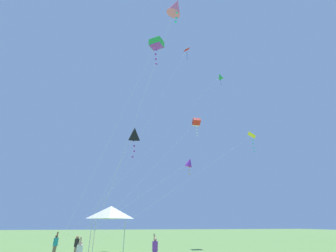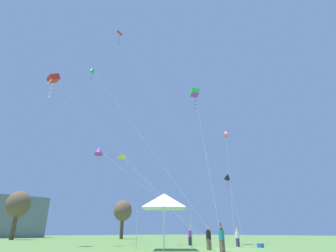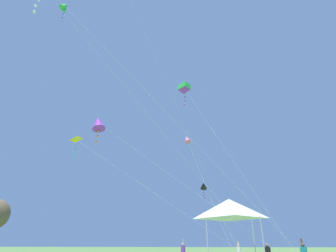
{
  "view_description": "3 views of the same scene",
  "coord_description": "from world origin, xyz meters",
  "px_view_note": "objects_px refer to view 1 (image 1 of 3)",
  "views": [
    {
      "loc": [
        21.05,
        4.23,
        2.53
      ],
      "look_at": [
        1.59,
        7.8,
        11.21
      ],
      "focal_mm": 24.0,
      "sensor_mm": 36.0,
      "label": 1
    },
    {
      "loc": [
        -19.48,
        -13.17,
        1.27
      ],
      "look_at": [
        -1.65,
        4.97,
        11.61
      ],
      "focal_mm": 28.0,
      "sensor_mm": 36.0,
      "label": 2
    },
    {
      "loc": [
        -21.98,
        4.4,
        1.63
      ],
      "look_at": [
        -1.58,
        7.23,
        10.87
      ],
      "focal_mm": 28.0,
      "sensor_mm": 36.0,
      "label": 3
    }
  ],
  "objects_px": {
    "kite_green_diamond_7": "(220,77)",
    "kite_yellow_delta_4": "(252,136)",
    "festival_tent": "(111,212)",
    "kite_green_box_6": "(156,44)",
    "person_purple_shirt": "(155,249)",
    "person_teal_shirt": "(55,244)",
    "person_black_shirt": "(76,245)",
    "kite_purple_diamond_0": "(189,163)",
    "kite_black_diamond_1": "(134,134)",
    "kite_pink_diamond_2": "(176,7)",
    "kite_red_box_5": "(196,122)",
    "kite_red_delta_3": "(186,51)"
  },
  "relations": [
    {
      "from": "festival_tent",
      "to": "person_teal_shirt",
      "type": "height_order",
      "value": "festival_tent"
    },
    {
      "from": "kite_yellow_delta_4",
      "to": "kite_green_box_6",
      "type": "xyz_separation_m",
      "value": [
        3.49,
        -10.71,
        7.46
      ]
    },
    {
      "from": "person_purple_shirt",
      "to": "person_teal_shirt",
      "type": "relative_size",
      "value": 1.0
    },
    {
      "from": "person_black_shirt",
      "to": "festival_tent",
      "type": "bearing_deg",
      "value": 157.62
    },
    {
      "from": "person_purple_shirt",
      "to": "kite_black_diamond_1",
      "type": "xyz_separation_m",
      "value": [
        4.92,
        -2.06,
        6.66
      ]
    },
    {
      "from": "kite_black_diamond_1",
      "to": "kite_green_box_6",
      "type": "height_order",
      "value": "kite_green_box_6"
    },
    {
      "from": "kite_red_delta_3",
      "to": "person_purple_shirt",
      "type": "bearing_deg",
      "value": -34.31
    },
    {
      "from": "person_purple_shirt",
      "to": "person_teal_shirt",
      "type": "bearing_deg",
      "value": 9.3
    },
    {
      "from": "kite_green_diamond_7",
      "to": "kite_yellow_delta_4",
      "type": "bearing_deg",
      "value": -0.97
    },
    {
      "from": "festival_tent",
      "to": "kite_purple_diamond_0",
      "type": "height_order",
      "value": "kite_purple_diamond_0"
    },
    {
      "from": "person_teal_shirt",
      "to": "kite_red_delta_3",
      "type": "relative_size",
      "value": 0.07
    },
    {
      "from": "person_purple_shirt",
      "to": "kite_green_diamond_7",
      "type": "xyz_separation_m",
      "value": [
        -8.15,
        10.38,
        21.9
      ]
    },
    {
      "from": "person_purple_shirt",
      "to": "kite_black_diamond_1",
      "type": "distance_m",
      "value": 8.53
    },
    {
      "from": "kite_yellow_delta_4",
      "to": "kite_green_box_6",
      "type": "bearing_deg",
      "value": -71.95
    },
    {
      "from": "kite_green_diamond_7",
      "to": "person_black_shirt",
      "type": "bearing_deg",
      "value": -78.8
    },
    {
      "from": "kite_yellow_delta_4",
      "to": "kite_green_diamond_7",
      "type": "relative_size",
      "value": 0.72
    },
    {
      "from": "festival_tent",
      "to": "person_purple_shirt",
      "type": "bearing_deg",
      "value": 26.65
    },
    {
      "from": "person_teal_shirt",
      "to": "kite_black_diamond_1",
      "type": "bearing_deg",
      "value": -24.29
    },
    {
      "from": "kite_pink_diamond_2",
      "to": "kite_red_box_5",
      "type": "height_order",
      "value": "kite_red_box_5"
    },
    {
      "from": "kite_red_box_5",
      "to": "person_purple_shirt",
      "type": "bearing_deg",
      "value": -30.48
    },
    {
      "from": "kite_purple_diamond_0",
      "to": "kite_green_box_6",
      "type": "bearing_deg",
      "value": -29.5
    },
    {
      "from": "person_teal_shirt",
      "to": "person_purple_shirt",
      "type": "bearing_deg",
      "value": 0.29
    },
    {
      "from": "person_black_shirt",
      "to": "person_purple_shirt",
      "type": "xyz_separation_m",
      "value": [
        4.88,
        6.15,
        0.05
      ]
    },
    {
      "from": "festival_tent",
      "to": "person_black_shirt",
      "type": "distance_m",
      "value": 4.45
    },
    {
      "from": "festival_tent",
      "to": "kite_green_box_6",
      "type": "xyz_separation_m",
      "value": [
        8.62,
        3.24,
        14.79
      ]
    },
    {
      "from": "kite_purple_diamond_0",
      "to": "kite_green_box_6",
      "type": "xyz_separation_m",
      "value": [
        10.03,
        -5.67,
        8.83
      ]
    },
    {
      "from": "person_purple_shirt",
      "to": "kite_green_diamond_7",
      "type": "bearing_deg",
      "value": -96.24
    },
    {
      "from": "festival_tent",
      "to": "kite_black_diamond_1",
      "type": "height_order",
      "value": "kite_black_diamond_1"
    },
    {
      "from": "kite_pink_diamond_2",
      "to": "kite_red_box_5",
      "type": "distance_m",
      "value": 24.05
    },
    {
      "from": "kite_green_diamond_7",
      "to": "kite_red_delta_3",
      "type": "bearing_deg",
      "value": -81.85
    },
    {
      "from": "festival_tent",
      "to": "person_black_shirt",
      "type": "xyz_separation_m",
      "value": [
        2.46,
        -2.47,
        -2.77
      ]
    },
    {
      "from": "person_purple_shirt",
      "to": "person_teal_shirt",
      "type": "xyz_separation_m",
      "value": [
        -5.97,
        -8.12,
        -0.0
      ]
    },
    {
      "from": "kite_purple_diamond_0",
      "to": "kite_red_box_5",
      "type": "distance_m",
      "value": 10.09
    },
    {
      "from": "festival_tent",
      "to": "kite_red_box_5",
      "type": "xyz_separation_m",
      "value": [
        -6.57,
        11.86,
        14.11
      ]
    },
    {
      "from": "kite_red_delta_3",
      "to": "kite_green_diamond_7",
      "type": "relative_size",
      "value": 1.15
    },
    {
      "from": "person_teal_shirt",
      "to": "kite_yellow_delta_4",
      "type": "height_order",
      "value": "kite_yellow_delta_4"
    },
    {
      "from": "person_teal_shirt",
      "to": "kite_yellow_delta_4",
      "type": "distance_m",
      "value": 21.3
    },
    {
      "from": "person_black_shirt",
      "to": "kite_purple_diamond_0",
      "type": "xyz_separation_m",
      "value": [
        -3.86,
        11.38,
        8.73
      ]
    },
    {
      "from": "kite_pink_diamond_2",
      "to": "kite_black_diamond_1",
      "type": "bearing_deg",
      "value": -151.58
    },
    {
      "from": "kite_black_diamond_1",
      "to": "kite_red_delta_3",
      "type": "bearing_deg",
      "value": 150.03
    },
    {
      "from": "kite_yellow_delta_4",
      "to": "kite_green_box_6",
      "type": "height_order",
      "value": "kite_green_box_6"
    },
    {
      "from": "kite_green_diamond_7",
      "to": "festival_tent",
      "type": "bearing_deg",
      "value": -86.68
    },
    {
      "from": "festival_tent",
      "to": "person_black_shirt",
      "type": "height_order",
      "value": "festival_tent"
    },
    {
      "from": "person_teal_shirt",
      "to": "kite_red_delta_3",
      "type": "distance_m",
      "value": 28.61
    },
    {
      "from": "kite_red_delta_3",
      "to": "kite_red_box_5",
      "type": "distance_m",
      "value": 11.18
    },
    {
      "from": "kite_red_box_5",
      "to": "kite_green_box_6",
      "type": "bearing_deg",
      "value": -29.57
    },
    {
      "from": "person_purple_shirt",
      "to": "kite_red_delta_3",
      "type": "relative_size",
      "value": 0.07
    },
    {
      "from": "person_teal_shirt",
      "to": "kite_yellow_delta_4",
      "type": "relative_size",
      "value": 0.11
    },
    {
      "from": "person_black_shirt",
      "to": "kite_yellow_delta_4",
      "type": "bearing_deg",
      "value": 103.52
    },
    {
      "from": "festival_tent",
      "to": "person_purple_shirt",
      "type": "xyz_separation_m",
      "value": [
        7.33,
        3.68,
        -2.72
      ]
    }
  ]
}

